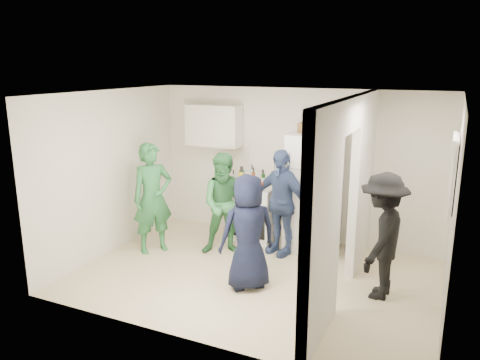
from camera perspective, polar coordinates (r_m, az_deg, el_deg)
name	(u,v)px	position (r m, az deg, el deg)	size (l,w,h in m)	color
floor	(254,276)	(6.63, 1.74, -11.67)	(4.80, 4.80, 0.00)	#CABC8E
wall_back	(295,165)	(7.75, 6.72, 1.82)	(4.80, 4.80, 0.00)	silver
wall_front	(189,230)	(4.74, -6.22, -6.07)	(4.80, 4.80, 0.00)	silver
wall_left	(111,173)	(7.43, -15.50, 0.87)	(3.40, 3.40, 0.00)	silver
wall_right	(453,213)	(5.75, 24.51, -3.69)	(3.40, 3.40, 0.00)	silver
ceiling	(256,94)	(5.99, 1.92, 10.44)	(4.80, 4.80, 0.00)	white
partition_pier_back	(362,181)	(6.90, 14.66, -0.06)	(0.12, 1.20, 2.50)	silver
partition_pier_front	(322,228)	(4.83, 9.95, -5.83)	(0.12, 1.20, 2.50)	silver
partition_header	(350,114)	(5.65, 13.30, 7.83)	(0.12, 1.00, 0.40)	silver
stove	(253,212)	(7.85, 1.62, -3.92)	(0.77, 0.64, 0.91)	white
upper_cabinet	(214,125)	(8.02, -3.19, 6.65)	(0.95, 0.34, 0.70)	silver
fridge	(314,192)	(7.37, 8.98, -1.51)	(0.76, 0.74, 1.85)	silver
wicker_basket	(311,128)	(7.24, 8.62, 6.30)	(0.35, 0.25, 0.15)	brown
blue_bowl	(311,119)	(7.23, 8.66, 7.32)	(0.24, 0.24, 0.11)	navy
yellow_cup_stack_top	(329,127)	(7.01, 10.82, 6.37)	(0.09, 0.09, 0.25)	#EDA714
wall_clock	(298,138)	(7.63, 7.12, 5.06)	(0.22, 0.22, 0.03)	white
spice_shelf	(294,160)	(7.68, 6.62, 2.47)	(0.35, 0.08, 0.03)	olive
nook_window	(455,174)	(5.84, 24.73, 0.63)	(0.03, 0.70, 0.80)	black
nook_window_frame	(454,174)	(5.84, 24.59, 0.64)	(0.04, 0.76, 0.86)	white
nook_valance	(455,144)	(5.78, 24.69, 4.05)	(0.04, 0.82, 0.18)	white
yellow_cup_stack_stove	(241,181)	(7.55, 0.16, -0.07)	(0.09, 0.09, 0.25)	gold
red_cup	(261,186)	(7.45, 2.61, -0.78)	(0.09, 0.09, 0.12)	#B5270C
person_green_left	(153,198)	(7.32, -10.60, -2.19)	(0.63, 0.41, 1.72)	#2A6938
person_green_center	(226,204)	(7.13, -1.74, -2.98)	(0.77, 0.60, 1.58)	#327338
person_denim	(281,202)	(7.15, 4.97, -2.71)	(0.96, 0.40, 1.64)	#38437B
person_navy	(248,232)	(6.05, 0.98, -6.39)	(0.75, 0.49, 1.53)	black
person_nook	(382,236)	(6.08, 16.93, -6.55)	(1.03, 0.59, 1.60)	black
bottle_a	(241,174)	(7.91, 0.09, 0.70)	(0.06, 0.06, 0.28)	brown
bottle_b	(242,176)	(7.70, 0.27, 0.50)	(0.08, 0.08, 0.32)	#194C35
bottle_c	(252,174)	(7.87, 1.47, 0.76)	(0.06, 0.06, 0.31)	silver
bottle_d	(253,177)	(7.63, 1.64, 0.36)	(0.06, 0.06, 0.32)	brown
bottle_e	(262,177)	(7.82, 2.73, 0.42)	(0.06, 0.06, 0.25)	#AEB7C1
bottle_f	(263,178)	(7.63, 2.86, 0.22)	(0.06, 0.06, 0.29)	#153C16
bottle_g	(272,178)	(7.72, 3.93, 0.22)	(0.06, 0.06, 0.25)	#9C9633
bottle_h	(233,178)	(7.69, -0.82, 0.26)	(0.07, 0.07, 0.26)	silver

